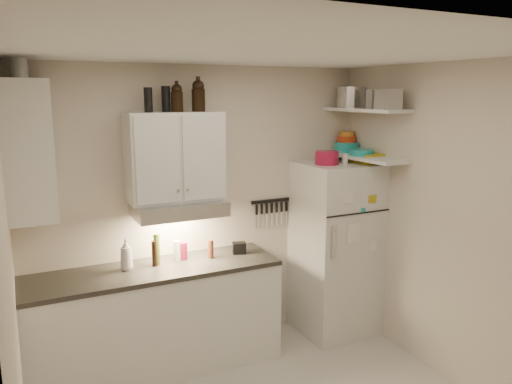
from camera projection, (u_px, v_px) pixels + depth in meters
name	position (u px, v px, depth m)	size (l,w,h in m)	color
ceiling	(285.00, 49.00, 3.01)	(3.20, 3.00, 0.02)	white
back_wall	(203.00, 209.00, 4.60)	(3.20, 0.02, 2.60)	beige
left_wall	(9.00, 300.00, 2.57)	(0.02, 3.00, 2.60)	beige
right_wall	(459.00, 228.00, 3.96)	(0.02, 3.00, 2.60)	beige
base_cabinet	(156.00, 321.00, 4.25)	(2.10, 0.60, 0.88)	silver
countertop	(154.00, 270.00, 4.16)	(2.10, 0.62, 0.04)	#2C2A26
upper_cabinet	(175.00, 157.00, 4.21)	(0.80, 0.33, 0.75)	silver
side_cabinet	(27.00, 150.00, 3.58)	(0.33, 0.55, 1.00)	silver
range_hood	(179.00, 208.00, 4.24)	(0.76, 0.46, 0.12)	silver
fridge	(335.00, 248.00, 4.92)	(0.70, 0.68, 1.70)	silver
shelf_hi	(366.00, 110.00, 4.62)	(0.30, 0.95, 0.03)	silver
shelf_lo	(364.00, 157.00, 4.71)	(0.30, 0.95, 0.03)	silver
knife_strip	(271.00, 201.00, 4.87)	(0.42, 0.02, 0.03)	black
dutch_oven	(327.00, 158.00, 4.64)	(0.22, 0.22, 0.13)	maroon
book_stack	(368.00, 158.00, 4.74)	(0.22, 0.28, 0.09)	#B49E16
spice_jar	(345.00, 159.00, 4.70)	(0.06, 0.06, 0.09)	silver
stock_pot	(351.00, 97.00, 4.86)	(0.28, 0.28, 0.20)	silver
tin_a	(378.00, 99.00, 4.49)	(0.17, 0.16, 0.17)	#AAAAAD
tin_b	(388.00, 99.00, 4.26)	(0.17, 0.17, 0.17)	#AAAAAD
bowl_teal	(347.00, 147.00, 4.99)	(0.24, 0.24, 0.10)	teal
bowl_orange	(347.00, 139.00, 5.03)	(0.19, 0.19, 0.06)	red
bowl_yellow	(347.00, 134.00, 5.02)	(0.15, 0.15, 0.05)	#C27322
plates	(362.00, 152.00, 4.71)	(0.23, 0.23, 0.06)	teal
growler_a	(177.00, 98.00, 4.11)	(0.10, 0.10, 0.23)	black
growler_b	(198.00, 95.00, 4.18)	(0.11, 0.11, 0.27)	black
thermos_a	(166.00, 99.00, 4.10)	(0.07, 0.07, 0.21)	black
thermos_b	(148.00, 100.00, 3.99)	(0.07, 0.07, 0.20)	black
side_jar	(19.00, 68.00, 3.55)	(0.12, 0.12, 0.16)	silver
soap_bottle	(126.00, 252.00, 4.09)	(0.11, 0.11, 0.29)	silver
pepper_mill	(211.00, 249.00, 4.39)	(0.05, 0.05, 0.17)	#5E2B1C
oil_bottle	(157.00, 249.00, 4.22)	(0.05, 0.05, 0.27)	#455D17
vinegar_bottle	(154.00, 254.00, 4.19)	(0.05, 0.05, 0.22)	black
clear_bottle	(177.00, 251.00, 4.33)	(0.06, 0.06, 0.18)	silver
red_jar	(183.00, 251.00, 4.37)	(0.08, 0.08, 0.15)	maroon
caddy	(239.00, 248.00, 4.53)	(0.12, 0.09, 0.10)	black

